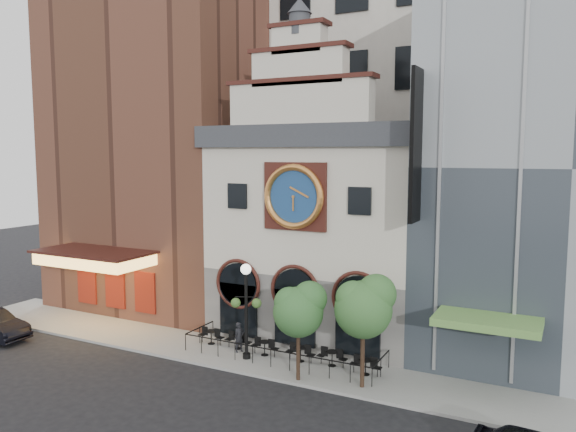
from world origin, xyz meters
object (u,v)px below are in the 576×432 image
Objects in this scene: pedestrian at (239,337)px; lamppost at (246,300)px; tree_left at (299,308)px; bistro_1 at (238,341)px; tree_right at (364,305)px; bistro_3 at (300,353)px; bistro_0 at (211,336)px; bistro_4 at (332,357)px; bistro_5 at (366,366)px; bistro_2 at (265,347)px.

lamppost reaches higher than pedestrian.
lamppost reaches higher than tree_left.
tree_left is (4.82, -2.24, 3.02)m from bistro_1.
tree_left is at bearing -168.47° from tree_right.
bistro_3 is at bearing -1.80° from bistro_1.
tree_right reaches higher than bistro_0.
pedestrian is at bearing -175.51° from bistro_4.
bistro_3 is 3.57m from bistro_5.
bistro_2 is 3.77m from bistro_4.
bistro_4 is 0.33× the size of tree_left.
tree_right is at bearing -36.72° from bistro_4.
tree_right is at bearing 11.53° from tree_left.
bistro_2 is 0.33× the size of tree_left.
bistro_3 is at bearing 1.95° from bistro_2.
lamppost is (-4.39, -1.06, 2.64)m from bistro_4.
tree_right is (2.26, -1.68, 3.40)m from bistro_4.
bistro_4 is 5.26m from pedestrian.
bistro_0 is 0.97× the size of pedestrian.
bistro_1 is 3.05m from lamppost.
tree_right reaches higher than bistro_2.
bistro_1 is 5.54m from bistro_4.
lamppost is at bearing 174.61° from tree_right.
bistro_5 is at bearing -1.97° from bistro_1.
bistro_4 is at bearing -8.50° from lamppost.
bistro_1 is 8.66m from tree_right.
tree_right reaches higher than bistro_1.
lamppost reaches higher than bistro_4.
bistro_2 is 7.06m from tree_right.
bistro_5 is (5.64, -0.06, 0.00)m from bistro_2.
tree_left is (-2.60, -1.99, 3.02)m from bistro_5.
bistro_5 is at bearing -9.19° from bistro_4.
bistro_5 is at bearing 105.34° from tree_right.
tree_left is at bearing -87.99° from pedestrian.
bistro_3 is 0.97× the size of pedestrian.
pedestrian is (2.09, -0.35, 0.35)m from bistro_0.
bistro_3 is 1.00× the size of bistro_4.
bistro_5 is 6.84m from lamppost.
bistro_2 is at bearing -2.95° from bistro_0.
bistro_0 is at bearing 161.30° from tree_left.
bistro_0 and bistro_2 have the same top height.
bistro_5 is (3.57, -0.13, 0.00)m from bistro_3.
pedestrian is (-7.11, -0.11, 0.35)m from bistro_5.
pedestrian is (-3.55, -0.24, 0.35)m from bistro_3.
bistro_1 is at bearing 64.47° from pedestrian.
lamppost is at bearing -166.47° from bistro_4.
bistro_3 is 3.88m from lamppost.
pedestrian is at bearing -176.10° from bistro_3.
bistro_0 is 3.56m from bistro_2.
bistro_2 is at bearing -6.18° from bistro_1.
tree_left is at bearing -142.62° from bistro_5.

